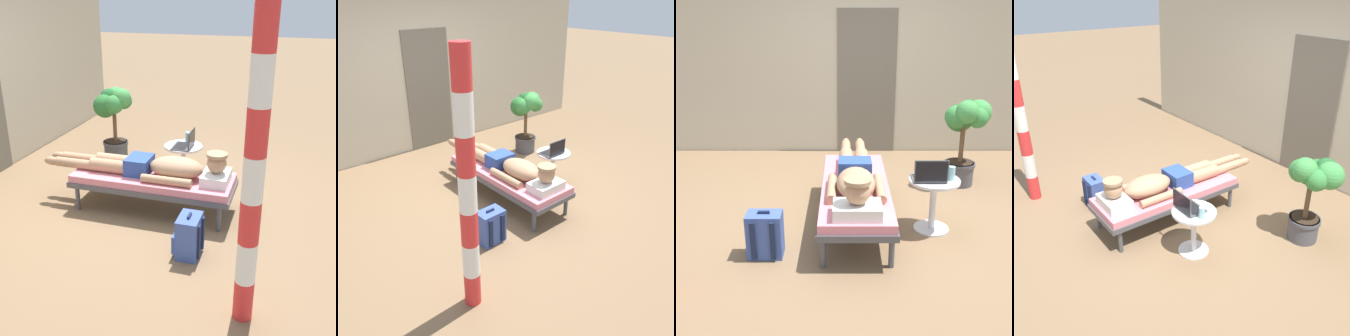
% 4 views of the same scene
% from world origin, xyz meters
% --- Properties ---
extents(ground_plane, '(40.00, 40.00, 0.00)m').
position_xyz_m(ground_plane, '(0.00, 0.00, 0.00)').
color(ground_plane, '#846647').
extents(house_wall_back, '(7.60, 0.20, 2.70)m').
position_xyz_m(house_wall_back, '(-0.06, 2.31, 1.35)').
color(house_wall_back, beige).
rests_on(house_wall_back, ground).
extents(house_door_panel, '(0.84, 0.03, 2.04)m').
position_xyz_m(house_door_panel, '(0.16, 2.20, 1.02)').
color(house_door_panel, '#6D6759').
rests_on(house_door_panel, ground).
extents(lounge_chair, '(0.67, 1.82, 0.42)m').
position_xyz_m(lounge_chair, '(-0.06, -0.17, 0.35)').
color(lounge_chair, '#4C4C51').
rests_on(lounge_chair, ground).
extents(person_reclining, '(0.53, 2.17, 0.33)m').
position_xyz_m(person_reclining, '(-0.06, -0.21, 0.52)').
color(person_reclining, white).
rests_on(person_reclining, lounge_chair).
extents(side_table, '(0.48, 0.48, 0.52)m').
position_xyz_m(side_table, '(0.68, -0.31, 0.36)').
color(side_table, silver).
rests_on(side_table, ground).
extents(laptop, '(0.31, 0.24, 0.23)m').
position_xyz_m(laptop, '(0.62, -0.36, 0.58)').
color(laptop, '#4C4C51').
rests_on(laptop, side_table).
extents(drink_glass, '(0.06, 0.06, 0.13)m').
position_xyz_m(drink_glass, '(0.83, -0.33, 0.59)').
color(drink_glass, '#99D8E5').
rests_on(drink_glass, side_table).
extents(backpack, '(0.30, 0.26, 0.42)m').
position_xyz_m(backpack, '(-0.85, -0.78, 0.20)').
color(backpack, '#3F59A5').
rests_on(backpack, ground).
extents(potted_plant, '(0.57, 0.56, 1.06)m').
position_xyz_m(potted_plant, '(1.26, 0.88, 0.71)').
color(potted_plant, '#4C4C51').
rests_on(potted_plant, ground).
extents(porch_post, '(0.15, 0.15, 2.31)m').
position_xyz_m(porch_post, '(-1.53, -1.39, 1.15)').
color(porch_post, red).
rests_on(porch_post, ground).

